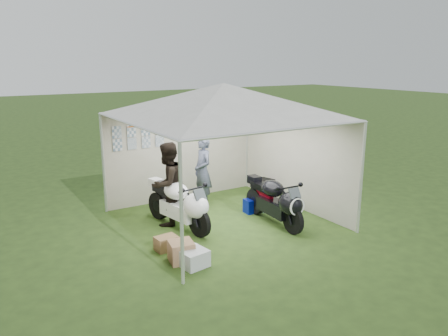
{
  "coord_description": "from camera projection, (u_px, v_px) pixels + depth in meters",
  "views": [
    {
      "loc": [
        -4.77,
        -7.69,
        3.46
      ],
      "look_at": [
        0.22,
        0.35,
        1.11
      ],
      "focal_mm": 35.0,
      "sensor_mm": 36.0,
      "label": 1
    }
  ],
  "objects": [
    {
      "name": "ground",
      "position": [
        224.0,
        221.0,
        9.61
      ],
      "size": [
        80.0,
        80.0,
        0.0
      ],
      "primitive_type": "plane",
      "color": "#294018",
      "rests_on": "ground"
    },
    {
      "name": "canopy_tent",
      "position": [
        223.0,
        104.0,
        9.02
      ],
      "size": [
        5.66,
        5.66,
        3.0
      ],
      "color": "silver",
      "rests_on": "ground"
    },
    {
      "name": "motorcycle_white",
      "position": [
        181.0,
        203.0,
        9.07
      ],
      "size": [
        0.68,
        2.02,
        1.0
      ],
      "rotation": [
        0.0,
        0.0,
        0.18
      ],
      "color": "black",
      "rests_on": "ground"
    },
    {
      "name": "motorcycle_black",
      "position": [
        277.0,
        200.0,
        9.29
      ],
      "size": [
        0.51,
        1.98,
        0.97
      ],
      "rotation": [
        0.0,
        0.0,
        -0.05
      ],
      "color": "black",
      "rests_on": "ground"
    },
    {
      "name": "paddock_stand",
      "position": [
        253.0,
        206.0,
        10.15
      ],
      "size": [
        0.44,
        0.29,
        0.32
      ],
      "primitive_type": "cube",
      "rotation": [
        0.0,
        0.0,
        -0.05
      ],
      "color": "#0C20D5",
      "rests_on": "ground"
    },
    {
      "name": "person_dark_jacket",
      "position": [
        168.0,
        184.0,
        9.25
      ],
      "size": [
        1.07,
        0.97,
        1.79
      ],
      "primitive_type": "imported",
      "rotation": [
        0.0,
        0.0,
        3.56
      ],
      "color": "black",
      "rests_on": "ground"
    },
    {
      "name": "person_blue_jacket",
      "position": [
        203.0,
        171.0,
        10.47
      ],
      "size": [
        0.46,
        0.65,
        1.71
      ],
      "primitive_type": "imported",
      "rotation": [
        0.0,
        0.0,
        -1.65
      ],
      "color": "slate",
      "rests_on": "ground"
    },
    {
      "name": "equipment_box",
      "position": [
        263.0,
        189.0,
        11.12
      ],
      "size": [
        0.59,
        0.52,
        0.5
      ],
      "primitive_type": "cube",
      "rotation": [
        0.0,
        0.0,
        0.27
      ],
      "color": "black",
      "rests_on": "ground"
    },
    {
      "name": "crate_0",
      "position": [
        195.0,
        259.0,
        7.47
      ],
      "size": [
        0.48,
        0.4,
        0.29
      ],
      "primitive_type": "cube",
      "rotation": [
        0.0,
        0.0,
        0.15
      ],
      "color": "#B8BDC1",
      "rests_on": "ground"
    },
    {
      "name": "crate_1",
      "position": [
        181.0,
        252.0,
        7.66
      ],
      "size": [
        0.48,
        0.48,
        0.37
      ],
      "primitive_type": "cube",
      "rotation": [
        0.0,
        0.0,
        -0.19
      ],
      "color": "#926E4D",
      "rests_on": "ground"
    },
    {
      "name": "crate_2",
      "position": [
        187.0,
        251.0,
        7.82
      ],
      "size": [
        0.4,
        0.36,
        0.24
      ],
      "primitive_type": "cube",
      "rotation": [
        0.0,
        0.0,
        0.3
      ],
      "color": "silver",
      "rests_on": "ground"
    },
    {
      "name": "crate_3",
      "position": [
        166.0,
        243.0,
        8.14
      ],
      "size": [
        0.42,
        0.31,
        0.27
      ],
      "primitive_type": "cube",
      "rotation": [
        0.0,
        0.0,
        0.07
      ],
      "color": "olive",
      "rests_on": "ground"
    }
  ]
}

